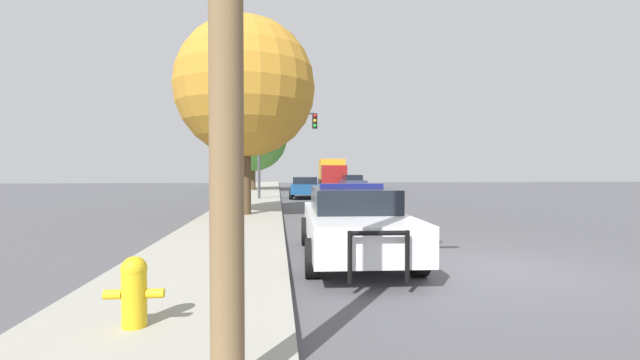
{
  "coord_description": "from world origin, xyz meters",
  "views": [
    {
      "loc": [
        -3.79,
        -7.43,
        1.81
      ],
      "look_at": [
        -1.4,
        16.33,
        1.26
      ],
      "focal_mm": 24.0,
      "sensor_mm": 36.0,
      "label": 1
    }
  ],
  "objects_px": {
    "traffic_light": "(282,137)",
    "car_background_midblock": "(305,187)",
    "police_car": "(353,220)",
    "car_background_oncoming": "(352,183)",
    "box_truck": "(332,172)",
    "tree_sidewalk_far": "(253,137)",
    "tree_sidewalk_near": "(245,87)",
    "fire_hydrant": "(134,289)"
  },
  "relations": [
    {
      "from": "box_truck",
      "to": "tree_sidewalk_far",
      "type": "height_order",
      "value": "tree_sidewalk_far"
    },
    {
      "from": "tree_sidewalk_near",
      "to": "fire_hydrant",
      "type": "bearing_deg",
      "value": -91.63
    },
    {
      "from": "fire_hydrant",
      "to": "tree_sidewalk_near",
      "type": "relative_size",
      "value": 0.1
    },
    {
      "from": "police_car",
      "to": "tree_sidewalk_far",
      "type": "distance_m",
      "value": 28.84
    },
    {
      "from": "tree_sidewalk_near",
      "to": "car_background_oncoming",
      "type": "bearing_deg",
      "value": 68.63
    },
    {
      "from": "police_car",
      "to": "box_truck",
      "type": "bearing_deg",
      "value": -94.43
    },
    {
      "from": "tree_sidewalk_near",
      "to": "traffic_light",
      "type": "bearing_deg",
      "value": 80.63
    },
    {
      "from": "traffic_light",
      "to": "fire_hydrant",
      "type": "bearing_deg",
      "value": -95.04
    },
    {
      "from": "traffic_light",
      "to": "car_background_oncoming",
      "type": "height_order",
      "value": "traffic_light"
    },
    {
      "from": "police_car",
      "to": "tree_sidewalk_near",
      "type": "bearing_deg",
      "value": -68.21
    },
    {
      "from": "box_truck",
      "to": "tree_sidewalk_far",
      "type": "relative_size",
      "value": 0.9
    },
    {
      "from": "traffic_light",
      "to": "tree_sidewalk_far",
      "type": "distance_m",
      "value": 11.78
    },
    {
      "from": "traffic_light",
      "to": "box_truck",
      "type": "distance_m",
      "value": 18.26
    },
    {
      "from": "tree_sidewalk_far",
      "to": "car_background_oncoming",
      "type": "bearing_deg",
      "value": -8.77
    },
    {
      "from": "fire_hydrant",
      "to": "traffic_light",
      "type": "xyz_separation_m",
      "value": [
        1.84,
        20.83,
        3.28
      ]
    },
    {
      "from": "traffic_light",
      "to": "car_background_oncoming",
      "type": "distance_m",
      "value": 12.26
    },
    {
      "from": "traffic_light",
      "to": "tree_sidewalk_near",
      "type": "bearing_deg",
      "value": -99.37
    },
    {
      "from": "police_car",
      "to": "car_background_oncoming",
      "type": "xyz_separation_m",
      "value": [
        4.81,
        27.05,
        -0.0
      ]
    },
    {
      "from": "car_background_oncoming",
      "to": "box_truck",
      "type": "xyz_separation_m",
      "value": [
        -0.84,
        7.14,
        0.83
      ]
    },
    {
      "from": "fire_hydrant",
      "to": "car_background_midblock",
      "type": "bearing_deg",
      "value": 81.68
    },
    {
      "from": "car_background_oncoming",
      "to": "traffic_light",
      "type": "bearing_deg",
      "value": 60.0
    },
    {
      "from": "fire_hydrant",
      "to": "tree_sidewalk_near",
      "type": "distance_m",
      "value": 12.53
    },
    {
      "from": "fire_hydrant",
      "to": "tree_sidewalk_far",
      "type": "height_order",
      "value": "tree_sidewalk_far"
    },
    {
      "from": "car_background_midblock",
      "to": "tree_sidewalk_near",
      "type": "height_order",
      "value": "tree_sidewalk_near"
    },
    {
      "from": "car_background_oncoming",
      "to": "box_truck",
      "type": "relative_size",
      "value": 0.69
    },
    {
      "from": "police_car",
      "to": "car_background_midblock",
      "type": "height_order",
      "value": "police_car"
    },
    {
      "from": "fire_hydrant",
      "to": "tree_sidewalk_near",
      "type": "xyz_separation_m",
      "value": [
        0.33,
        11.72,
        4.42
      ]
    },
    {
      "from": "police_car",
      "to": "car_background_midblock",
      "type": "relative_size",
      "value": 1.16
    },
    {
      "from": "traffic_light",
      "to": "box_truck",
      "type": "relative_size",
      "value": 0.77
    },
    {
      "from": "car_background_oncoming",
      "to": "tree_sidewalk_far",
      "type": "height_order",
      "value": "tree_sidewalk_far"
    },
    {
      "from": "tree_sidewalk_far",
      "to": "tree_sidewalk_near",
      "type": "bearing_deg",
      "value": -87.61
    },
    {
      "from": "police_car",
      "to": "traffic_light",
      "type": "relative_size",
      "value": 1.01
    },
    {
      "from": "traffic_light",
      "to": "car_background_midblock",
      "type": "bearing_deg",
      "value": 53.85
    },
    {
      "from": "police_car",
      "to": "tree_sidewalk_near",
      "type": "distance_m",
      "value": 9.2
    },
    {
      "from": "box_truck",
      "to": "police_car",
      "type": "bearing_deg",
      "value": 86.61
    },
    {
      "from": "traffic_light",
      "to": "tree_sidewalk_near",
      "type": "relative_size",
      "value": 0.7
    },
    {
      "from": "fire_hydrant",
      "to": "box_truck",
      "type": "bearing_deg",
      "value": 79.53
    },
    {
      "from": "car_background_oncoming",
      "to": "tree_sidewalk_far",
      "type": "xyz_separation_m",
      "value": [
        -8.42,
        1.3,
        3.9
      ]
    },
    {
      "from": "fire_hydrant",
      "to": "car_background_midblock",
      "type": "relative_size",
      "value": 0.17
    },
    {
      "from": "tree_sidewalk_far",
      "to": "car_background_midblock",
      "type": "bearing_deg",
      "value": -67.67
    },
    {
      "from": "car_background_midblock",
      "to": "car_background_oncoming",
      "type": "xyz_separation_m",
      "value": [
        4.54,
        8.14,
        0.03
      ]
    },
    {
      "from": "tree_sidewalk_far",
      "to": "tree_sidewalk_near",
      "type": "relative_size",
      "value": 1.0
    }
  ]
}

